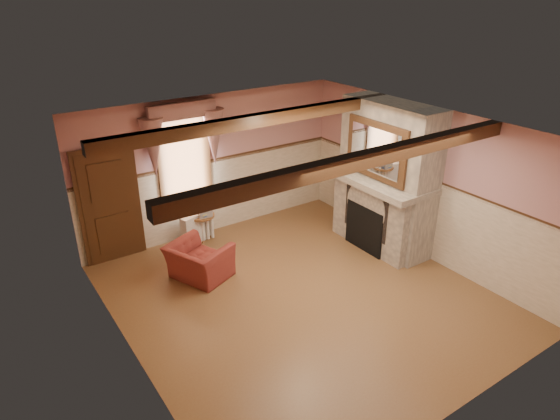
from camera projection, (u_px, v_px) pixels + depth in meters
floor at (301, 296)px, 8.22m from camera, size 5.50×6.00×0.01m
ceiling at (304, 131)px, 7.05m from camera, size 5.50×6.00×0.01m
wall_back at (212, 165)px, 9.89m from camera, size 5.50×0.02×2.80m
wall_front at (468, 320)px, 5.38m from camera, size 5.50×0.02×2.80m
wall_left at (126, 273)px, 6.23m from camera, size 0.02×6.00×2.80m
wall_right at (424, 183)px, 9.04m from camera, size 0.02×6.00×2.80m
wainscot at (302, 256)px, 7.91m from camera, size 5.50×6.00×1.50m
chair_rail at (302, 214)px, 7.59m from camera, size 5.50×6.00×0.08m
firebox at (367, 227)px, 9.50m from camera, size 0.20×0.95×0.90m
armchair at (199, 261)px, 8.61m from camera, size 1.17×1.23×0.64m
side_table at (202, 227)px, 9.91m from camera, size 0.58×0.58×0.55m
book_stack at (203, 210)px, 9.73m from camera, size 0.28×0.33×0.20m
radiator at (197, 228)px, 9.83m from camera, size 0.72×0.40×0.60m
bowl at (389, 178)px, 9.04m from camera, size 0.38×0.38×0.09m
mantel_clock at (354, 161)px, 9.74m from camera, size 0.14×0.24×0.20m
oil_lamp at (360, 162)px, 9.59m from camera, size 0.11×0.11×0.28m
candle_red at (414, 187)px, 8.58m from camera, size 0.06×0.06×0.16m
jar_yellow at (392, 179)px, 8.99m from camera, size 0.06×0.06×0.12m
fireplace at (387, 176)px, 9.32m from camera, size 0.85×2.00×2.80m
mantel at (380, 180)px, 9.25m from camera, size 1.05×2.05×0.12m
overmantel_mirror at (376, 151)px, 8.90m from camera, size 0.06×1.44×1.04m
door at (110, 207)px, 8.92m from camera, size 1.10×0.10×2.10m
window at (184, 159)px, 9.46m from camera, size 1.06×0.08×2.02m
window_drapes at (183, 129)px, 9.14m from camera, size 1.30×0.14×1.40m
ceiling_beam_front at (362, 160)px, 6.19m from camera, size 5.50×0.18×0.20m
ceiling_beam_back at (259, 120)px, 7.99m from camera, size 5.50×0.18×0.20m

